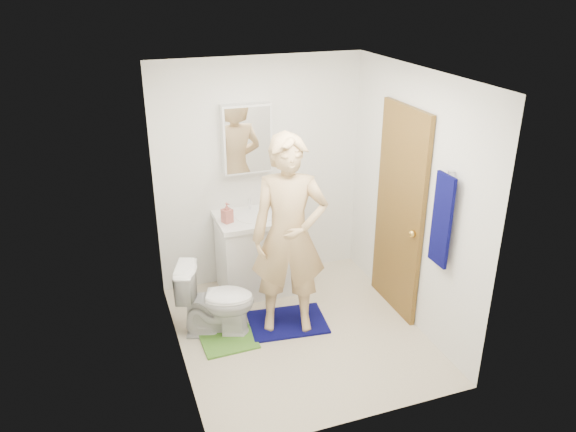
% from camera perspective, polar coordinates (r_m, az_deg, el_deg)
% --- Properties ---
extents(floor, '(2.20, 2.40, 0.02)m').
position_cam_1_polar(floor, '(5.42, 1.18, -11.84)').
color(floor, beige).
rests_on(floor, ground).
extents(ceiling, '(2.20, 2.40, 0.02)m').
position_cam_1_polar(ceiling, '(4.48, 1.44, 14.28)').
color(ceiling, white).
rests_on(ceiling, ground).
extents(wall_back, '(2.20, 0.02, 2.40)m').
position_cam_1_polar(wall_back, '(5.89, -2.88, 4.41)').
color(wall_back, white).
rests_on(wall_back, ground).
extents(wall_front, '(2.20, 0.02, 2.40)m').
position_cam_1_polar(wall_front, '(3.84, 7.74, -6.90)').
color(wall_front, white).
rests_on(wall_front, ground).
extents(wall_left, '(0.02, 2.40, 2.40)m').
position_cam_1_polar(wall_left, '(4.58, -11.81, -1.91)').
color(wall_left, white).
rests_on(wall_left, ground).
extents(wall_right, '(0.02, 2.40, 2.40)m').
position_cam_1_polar(wall_right, '(5.29, 12.62, 1.56)').
color(wall_right, white).
rests_on(wall_right, ground).
extents(vanity_cabinet, '(0.75, 0.55, 0.80)m').
position_cam_1_polar(vanity_cabinet, '(5.91, -3.29, -4.00)').
color(vanity_cabinet, white).
rests_on(vanity_cabinet, floor).
extents(countertop, '(0.79, 0.59, 0.05)m').
position_cam_1_polar(countertop, '(5.73, -3.38, -0.23)').
color(countertop, white).
rests_on(countertop, vanity_cabinet).
extents(sink_basin, '(0.40, 0.40, 0.03)m').
position_cam_1_polar(sink_basin, '(5.72, -3.39, -0.09)').
color(sink_basin, white).
rests_on(sink_basin, countertop).
extents(faucet, '(0.03, 0.03, 0.12)m').
position_cam_1_polar(faucet, '(5.85, -3.90, 1.21)').
color(faucet, silver).
rests_on(faucet, countertop).
extents(medicine_cabinet, '(0.50, 0.12, 0.70)m').
position_cam_1_polar(medicine_cabinet, '(5.67, -4.22, 7.83)').
color(medicine_cabinet, white).
rests_on(medicine_cabinet, wall_back).
extents(mirror_panel, '(0.46, 0.01, 0.66)m').
position_cam_1_polar(mirror_panel, '(5.61, -4.05, 7.67)').
color(mirror_panel, white).
rests_on(mirror_panel, wall_back).
extents(door, '(0.05, 0.80, 2.05)m').
position_cam_1_polar(door, '(5.45, 11.24, 0.36)').
color(door, brown).
rests_on(door, ground).
extents(door_knob, '(0.07, 0.07, 0.07)m').
position_cam_1_polar(door_knob, '(5.22, 12.54, -1.76)').
color(door_knob, gold).
rests_on(door_knob, door).
extents(towel, '(0.03, 0.24, 0.80)m').
position_cam_1_polar(towel, '(4.80, 15.36, -0.43)').
color(towel, '#08084E').
rests_on(towel, wall_right).
extents(towel_hook, '(0.06, 0.02, 0.02)m').
position_cam_1_polar(towel_hook, '(4.67, 16.32, 4.35)').
color(towel_hook, silver).
rests_on(towel_hook, wall_right).
extents(toilet, '(0.79, 0.61, 0.71)m').
position_cam_1_polar(toilet, '(5.27, -7.29, -8.43)').
color(toilet, white).
rests_on(toilet, floor).
extents(bath_mat, '(0.79, 0.60, 0.02)m').
position_cam_1_polar(bath_mat, '(5.54, -0.06, -10.73)').
color(bath_mat, '#08084E').
rests_on(bath_mat, floor).
extents(green_rug, '(0.50, 0.43, 0.02)m').
position_cam_1_polar(green_rug, '(5.33, -6.04, -12.45)').
color(green_rug, '#508C2E').
rests_on(green_rug, floor).
extents(soap_dispenser, '(0.12, 0.12, 0.21)m').
position_cam_1_polar(soap_dispenser, '(5.56, -6.21, 0.34)').
color(soap_dispenser, '#B95F56').
rests_on(soap_dispenser, countertop).
extents(toothbrush_cup, '(0.11, 0.11, 0.09)m').
position_cam_1_polar(toothbrush_cup, '(5.85, -1.14, 1.07)').
color(toothbrush_cup, '#674291').
rests_on(toothbrush_cup, countertop).
extents(man, '(0.79, 0.63, 1.88)m').
position_cam_1_polar(man, '(5.02, 0.12, -2.07)').
color(man, tan).
rests_on(man, bath_mat).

